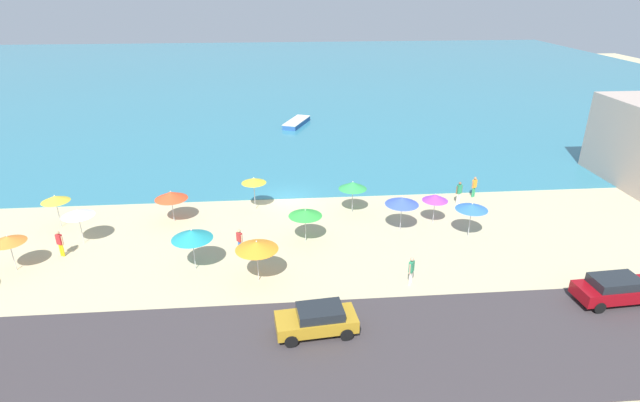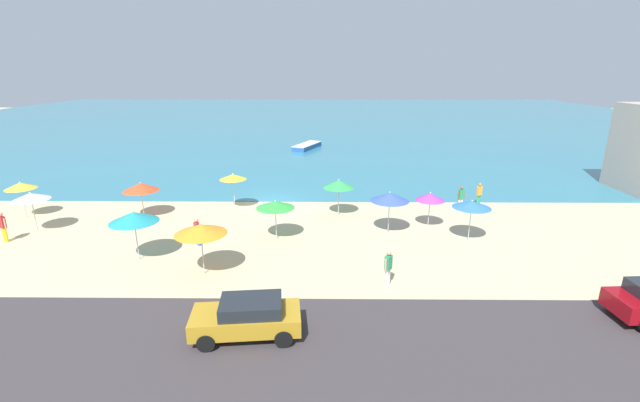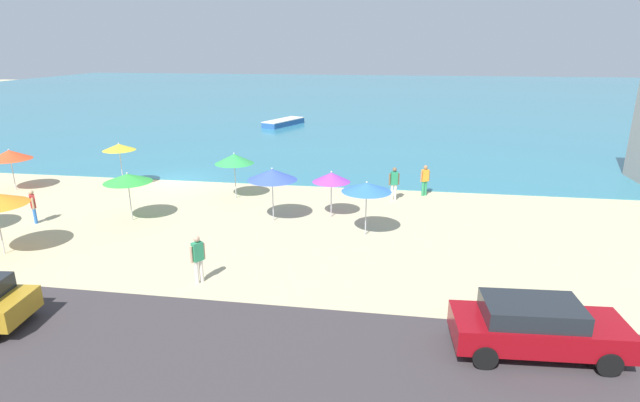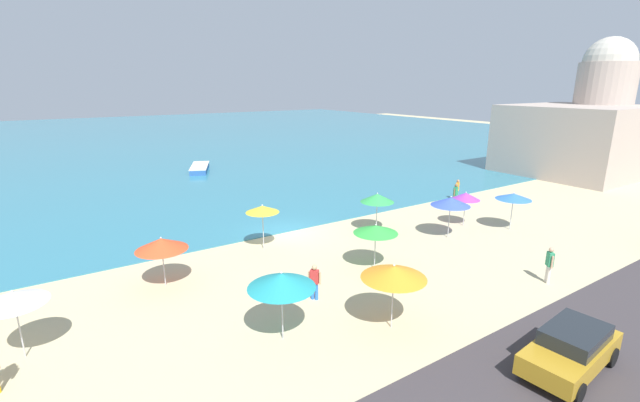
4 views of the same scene
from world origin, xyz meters
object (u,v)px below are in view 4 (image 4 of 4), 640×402
beach_umbrella_5 (394,272)px  bather_0 (549,263)px  beach_umbrella_6 (281,281)px  beach_umbrella_11 (262,209)px  bather_2 (455,194)px  parked_car_1 (571,348)px  beach_umbrella_3 (451,201)px  beach_umbrella_2 (377,198)px  skiff_nearshore (200,168)px  harbor_fortress (586,128)px  beach_umbrella_10 (466,196)px  beach_umbrella_0 (13,298)px  bather_1 (457,189)px  beach_umbrella_12 (161,244)px  beach_umbrella_4 (376,229)px  beach_umbrella_7 (514,196)px  bather_3 (314,280)px

beach_umbrella_5 → bather_0: (8.61, -1.17, -1.29)m
beach_umbrella_6 → beach_umbrella_11: beach_umbrella_6 is taller
bather_2 → parked_car_1: bearing=-129.7°
beach_umbrella_6 → beach_umbrella_11: 8.89m
beach_umbrella_3 → beach_umbrella_5: beach_umbrella_5 is taller
beach_umbrella_2 → beach_umbrella_6: size_ratio=0.94×
beach_umbrella_6 → skiff_nearshore: 32.82m
beach_umbrella_3 → skiff_nearshore: beach_umbrella_3 is taller
parked_car_1 → harbor_fortress: bearing=25.8°
beach_umbrella_10 → skiff_nearshore: (-8.55, 27.05, -1.61)m
beach_umbrella_0 → bather_1: size_ratio=1.45×
beach_umbrella_2 → beach_umbrella_12: beach_umbrella_2 is taller
beach_umbrella_2 → parked_car_1: bearing=-105.2°
beach_umbrella_5 → beach_umbrella_6: (-3.80, 1.58, 0.04)m
beach_umbrella_11 → bather_1: size_ratio=1.52×
skiff_nearshore → harbor_fortress: size_ratio=0.42×
beach_umbrella_2 → bather_0: 10.11m
beach_umbrella_5 → beach_umbrella_6: size_ratio=0.98×
harbor_fortress → beach_umbrella_6: bearing=-166.4°
beach_umbrella_0 → beach_umbrella_4: beach_umbrella_0 is taller
bather_0 → parked_car_1: (-5.63, -3.87, -0.15)m
beach_umbrella_7 → beach_umbrella_5: bearing=-163.0°
beach_umbrella_0 → beach_umbrella_10: 23.80m
beach_umbrella_7 → beach_umbrella_4: bearing=178.9°
beach_umbrella_5 → skiff_nearshore: size_ratio=0.45×
beach_umbrella_6 → bather_1: beach_umbrella_6 is taller
beach_umbrella_5 → beach_umbrella_7: size_ratio=1.06×
bather_3 → harbor_fortress: harbor_fortress is taller
beach_umbrella_7 → beach_umbrella_11: beach_umbrella_11 is taller
bather_0 → bather_3: bather_0 is taller
beach_umbrella_7 → beach_umbrella_12: bearing=168.9°
beach_umbrella_12 → parked_car_1: bearing=-55.2°
beach_umbrella_0 → parked_car_1: beach_umbrella_0 is taller
parked_car_1 → beach_umbrella_3: bearing=57.9°
beach_umbrella_0 → beach_umbrella_7: beach_umbrella_0 is taller
beach_umbrella_3 → skiff_nearshore: size_ratio=0.45×
beach_umbrella_0 → beach_umbrella_12: (5.34, 2.81, -0.17)m
beach_umbrella_11 → beach_umbrella_3: bearing=-23.4°
bather_2 → skiff_nearshore: 26.53m
beach_umbrella_10 → parked_car_1: beach_umbrella_10 is taller
beach_umbrella_0 → beach_umbrella_11: (11.08, 4.39, 0.13)m
bather_2 → parked_car_1: (-12.13, -14.60, -0.19)m
bather_2 → beach_umbrella_4: bearing=-157.3°
bather_2 → parked_car_1: size_ratio=0.44×
beach_umbrella_10 → bather_3: (-13.45, -3.00, -1.08)m
beach_umbrella_4 → parked_car_1: beach_umbrella_4 is taller
bather_1 → beach_umbrella_11: bearing=-177.0°
beach_umbrella_4 → bather_2: size_ratio=1.29×
beach_umbrella_6 → bather_2: (18.91, 7.99, -1.29)m
parked_car_1 → beach_umbrella_5: bearing=120.7°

